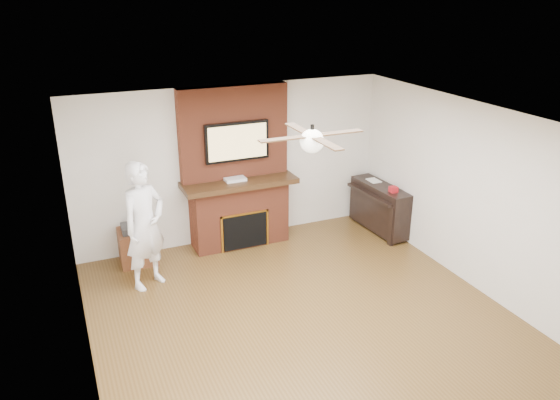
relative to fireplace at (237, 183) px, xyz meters
name	(u,v)px	position (x,y,z in m)	size (l,w,h in m)	color
room_shell	(310,232)	(0.00, -2.55, 0.25)	(5.36, 5.86, 2.86)	#4E3517
fireplace	(237,183)	(0.00, 0.00, 0.00)	(1.78, 0.64, 2.50)	brown
tv	(237,142)	(0.00, -0.05, 0.68)	(1.00, 0.08, 0.60)	black
ceiling_fan	(312,140)	(0.00, -2.55, 1.34)	(1.21, 1.21, 0.31)	black
person	(145,226)	(-1.59, -0.81, -0.11)	(0.65, 0.43, 1.78)	white
side_table	(137,245)	(-1.62, -0.07, -0.72)	(0.54, 0.54, 0.61)	brown
piano	(380,207)	(2.30, -0.55, -0.56)	(0.53, 1.26, 0.90)	black
cable_box	(235,179)	(-0.06, -0.10, 0.11)	(0.32, 0.18, 0.05)	silver
candle_orange	(231,244)	(-0.20, -0.17, -0.94)	(0.07, 0.07, 0.11)	orange
candle_green	(242,245)	(-0.03, -0.24, -0.96)	(0.07, 0.07, 0.08)	#4E8F39
candle_blue	(255,243)	(0.18, -0.25, -0.95)	(0.06, 0.06, 0.09)	#2F488E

